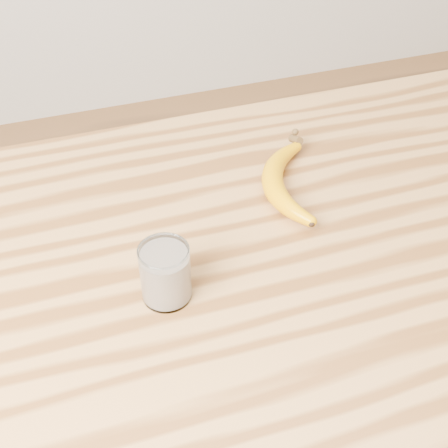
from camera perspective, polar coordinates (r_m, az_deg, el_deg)
name	(u,v)px	position (r m, az deg, el deg)	size (l,w,h in m)	color
table	(338,275)	(1.14, 10.39, -4.62)	(1.20, 0.80, 0.90)	#9E6F3C
smoothie_glass	(165,274)	(0.89, -5.38, -4.56)	(0.07, 0.07, 0.09)	white
banana	(272,182)	(1.08, 4.40, 3.85)	(0.11, 0.31, 0.04)	#CD8900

